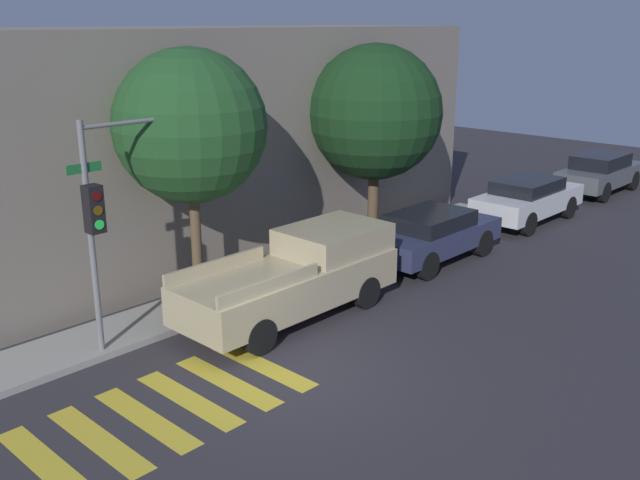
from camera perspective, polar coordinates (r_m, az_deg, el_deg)
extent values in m
plane|color=#2D2B30|center=(13.55, -1.94, -10.95)|extent=(60.00, 60.00, 0.00)
cube|color=gray|center=(16.35, -11.93, -5.93)|extent=(26.00, 1.62, 0.14)
cube|color=slate|center=(19.01, -19.85, 6.23)|extent=(26.00, 6.00, 6.20)
cube|color=gold|center=(11.96, -21.05, -16.38)|extent=(0.45, 2.60, 0.00)
cube|color=gold|center=(12.27, -17.27, -15.04)|extent=(0.45, 2.60, 0.00)
cube|color=gold|center=(12.63, -13.74, -13.72)|extent=(0.45, 2.60, 0.00)
cube|color=gold|center=(13.04, -10.46, -12.43)|extent=(0.45, 2.60, 0.00)
cube|color=gold|center=(13.50, -7.42, -11.19)|extent=(0.45, 2.60, 0.00)
cube|color=gold|center=(14.00, -4.61, -10.00)|extent=(0.45, 2.60, 0.00)
cylinder|color=slate|center=(14.16, -17.81, -0.27)|extent=(0.12, 0.12, 4.67)
cube|color=black|center=(13.79, -17.65, 2.38)|extent=(0.30, 0.30, 0.90)
cylinder|color=#4C0C0C|center=(13.59, -17.42, 3.36)|extent=(0.18, 0.02, 0.18)
cylinder|color=#593D0A|center=(13.66, -17.32, 2.26)|extent=(0.18, 0.02, 0.18)
cylinder|color=#26E54C|center=(13.72, -17.22, 1.17)|extent=(0.18, 0.02, 0.18)
cube|color=#19662D|center=(13.81, -18.35, 5.49)|extent=(0.70, 0.02, 0.18)
cylinder|color=slate|center=(14.22, -14.82, 9.10)|extent=(2.14, 0.08, 0.08)
sphere|color=#F9E5B2|center=(14.82, -11.26, 9.26)|extent=(0.36, 0.36, 0.36)
cube|color=tan|center=(15.77, -2.54, -3.56)|extent=(5.31, 1.93, 0.84)
cube|color=tan|center=(16.52, 1.07, 0.09)|extent=(2.39, 1.77, 0.61)
cube|color=tan|center=(15.36, -8.34, -2.07)|extent=(2.66, 0.08, 0.28)
cube|color=tan|center=(14.14, -4.04, -3.65)|extent=(2.66, 0.08, 0.28)
cylinder|color=black|center=(17.58, -0.64, -2.78)|extent=(0.76, 0.22, 0.76)
cylinder|color=black|center=(16.49, 3.73, -4.20)|extent=(0.76, 0.22, 0.76)
cylinder|color=black|center=(15.55, -9.16, -5.75)|extent=(0.76, 0.22, 0.76)
cylinder|color=black|center=(14.31, -4.84, -7.69)|extent=(0.76, 0.22, 0.76)
cube|color=#2D3351|center=(19.80, 8.94, 0.24)|extent=(4.30, 1.81, 0.60)
cube|color=black|center=(19.57, 8.83, 1.61)|extent=(2.23, 1.60, 0.43)
cylinder|color=black|center=(21.38, 9.15, 0.66)|extent=(0.76, 0.22, 0.76)
cylinder|color=black|center=(20.55, 12.90, -0.24)|extent=(0.76, 0.22, 0.76)
cylinder|color=black|center=(19.33, 4.66, -0.96)|extent=(0.76, 0.22, 0.76)
cylinder|color=black|center=(18.41, 8.61, -2.05)|extent=(0.76, 0.22, 0.76)
cube|color=silver|center=(24.32, 16.29, 3.01)|extent=(4.49, 1.76, 0.66)
cube|color=black|center=(24.10, 16.27, 4.21)|extent=(2.33, 1.55, 0.42)
cylinder|color=black|center=(25.95, 16.12, 3.13)|extent=(0.76, 0.22, 0.76)
cylinder|color=black|center=(25.29, 19.27, 2.49)|extent=(0.76, 0.22, 0.76)
cylinder|color=black|center=(23.58, 12.95, 2.00)|extent=(0.76, 0.22, 0.76)
cylinder|color=black|center=(22.85, 16.33, 1.25)|extent=(0.76, 0.22, 0.76)
cube|color=#4C5156|center=(29.43, 21.50, 4.86)|extent=(4.44, 1.72, 0.63)
cube|color=black|center=(29.22, 21.54, 5.91)|extent=(2.31, 1.51, 0.51)
cylinder|color=black|center=(31.02, 21.12, 4.88)|extent=(0.76, 0.22, 0.76)
cylinder|color=black|center=(30.49, 23.77, 4.38)|extent=(0.76, 0.22, 0.76)
cylinder|color=black|center=(28.54, 18.95, 4.12)|extent=(0.76, 0.22, 0.76)
cylinder|color=black|center=(27.96, 21.78, 3.56)|extent=(0.76, 0.22, 0.76)
cylinder|color=brown|center=(16.55, -9.85, -0.39)|extent=(0.24, 0.24, 2.91)
sphere|color=#1E4721|center=(15.95, -10.35, 8.97)|extent=(3.38, 3.38, 3.38)
cylinder|color=brown|center=(20.86, 4.26, 2.88)|extent=(0.31, 0.31, 2.48)
sphere|color=#143316|center=(20.37, 4.43, 10.16)|extent=(3.80, 3.80, 3.80)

